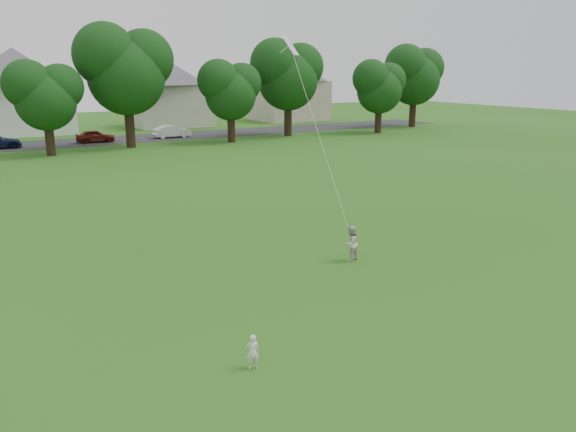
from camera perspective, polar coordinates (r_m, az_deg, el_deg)
ground at (r=14.68m, az=-1.84°, el=-11.35°), size 160.00×160.00×0.00m
street at (r=54.29m, az=-24.23°, el=6.60°), size 90.00×7.00×0.01m
toddler at (r=12.75m, az=-3.62°, el=-13.58°), size 0.34×0.26×0.82m
older_boy at (r=19.45m, az=6.37°, el=-2.79°), size 0.74×0.66×1.26m
kite at (r=20.00m, az=3.24°, el=7.94°), size 0.97×2.21×7.27m
tree_row at (r=48.57m, az=-20.02°, el=13.26°), size 82.21×8.15×10.40m
house_row at (r=63.78m, az=-26.79°, el=11.67°), size 76.97×14.23×10.05m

